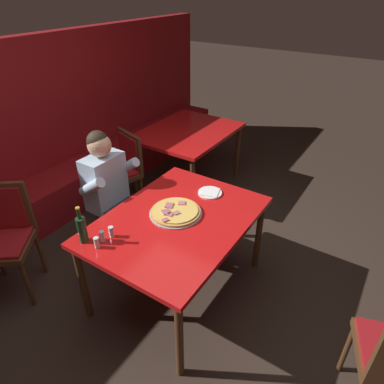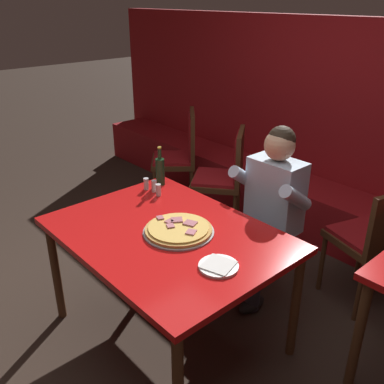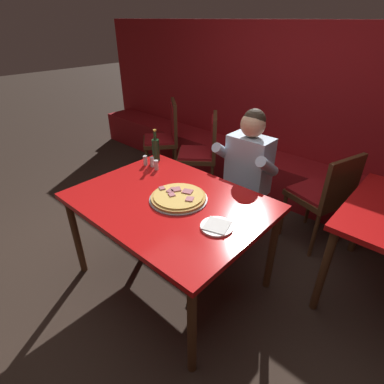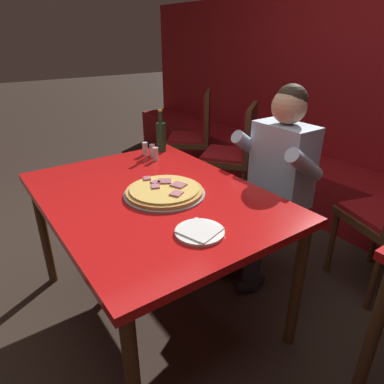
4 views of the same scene
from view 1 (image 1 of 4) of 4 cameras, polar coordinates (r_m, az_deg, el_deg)
name	(u,v)px [view 1 (image 1 of 4)]	position (r m, az deg, el deg)	size (l,w,h in m)	color
ground_plane	(179,288)	(3.22, -2.21, -15.67)	(24.00, 24.00, 0.00)	#33261E
booth_wall_panel	(7,138)	(4.13, -28.45, 7.90)	(6.80, 0.16, 1.90)	maroon
booth_bench	(42,204)	(4.18, -23.68, -1.85)	(6.46, 0.48, 0.46)	maroon
main_dining_table	(177,226)	(2.74, -2.52, -5.71)	(1.39, 1.03, 0.78)	#4C2D19
pizza	(176,212)	(2.74, -2.76, -3.31)	(0.42, 0.42, 0.05)	#9E9EA3
plate_white_paper	(210,193)	(2.99, 3.02, -0.10)	(0.21, 0.21, 0.02)	white
beer_bottle	(82,229)	(2.53, -17.88, -5.85)	(0.07, 0.07, 0.29)	#19381E
shaker_oregano	(102,237)	(2.53, -14.75, -7.24)	(0.04, 0.04, 0.09)	silver
shaker_red_pepper_flakes	(111,232)	(2.56, -13.29, -6.54)	(0.04, 0.04, 0.09)	silver
shaker_parmesan	(97,243)	(2.49, -15.59, -8.22)	(0.04, 0.04, 0.09)	silver
diner_seated_blue_shirt	(113,191)	(3.25, -13.09, 0.16)	(0.53, 0.53, 1.27)	black
dining_chair_far_left	(3,232)	(3.26, -28.91, -5.84)	(0.62, 0.62, 0.99)	#4C2D19
dining_chair_near_right	(122,167)	(3.96, -11.59, 4.16)	(0.55, 0.55, 0.94)	#4C2D19
background_dining_table	(188,136)	(4.34, -0.69, 9.27)	(1.25, 0.99, 0.78)	#4C2D19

